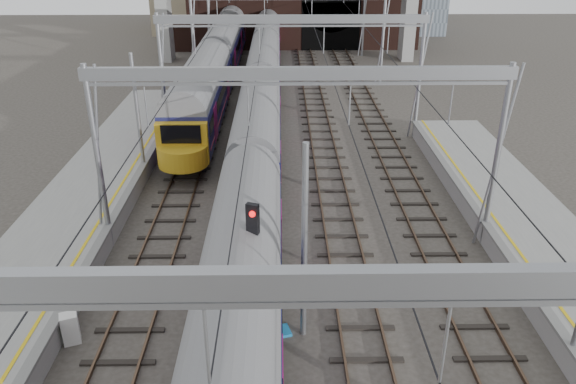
{
  "coord_description": "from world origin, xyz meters",
  "views": [
    {
      "loc": [
        -0.75,
        -13.38,
        12.68
      ],
      "look_at": [
        -0.43,
        8.34,
        2.4
      ],
      "focal_mm": 35.0,
      "sensor_mm": 36.0,
      "label": 1
    }
  ],
  "objects_px": {
    "train_second": "(230,32)",
    "signal_near_centre": "(254,261)",
    "train_main": "(261,95)",
    "relay_cabinet": "(70,328)"
  },
  "relations": [
    {
      "from": "train_second",
      "to": "signal_near_centre",
      "type": "distance_m",
      "value": 46.66
    },
    {
      "from": "signal_near_centre",
      "to": "relay_cabinet",
      "type": "relative_size",
      "value": 4.83
    },
    {
      "from": "train_second",
      "to": "signal_near_centre",
      "type": "relative_size",
      "value": 12.33
    },
    {
      "from": "signal_near_centre",
      "to": "relay_cabinet",
      "type": "height_order",
      "value": "signal_near_centre"
    },
    {
      "from": "train_main",
      "to": "relay_cabinet",
      "type": "distance_m",
      "value": 23.02
    },
    {
      "from": "train_main",
      "to": "relay_cabinet",
      "type": "xyz_separation_m",
      "value": [
        -5.8,
        -22.21,
        -1.79
      ]
    },
    {
      "from": "train_second",
      "to": "signal_near_centre",
      "type": "xyz_separation_m",
      "value": [
        4.42,
        -46.44,
        0.81
      ]
    },
    {
      "from": "train_main",
      "to": "relay_cabinet",
      "type": "bearing_deg",
      "value": -104.64
    },
    {
      "from": "train_main",
      "to": "train_second",
      "type": "distance_m",
      "value": 24.28
    },
    {
      "from": "train_main",
      "to": "relay_cabinet",
      "type": "relative_size",
      "value": 53.5
    }
  ]
}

